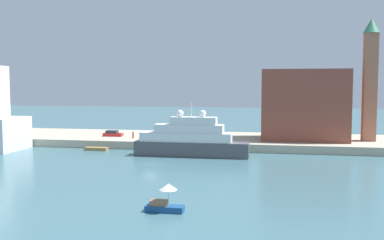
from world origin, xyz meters
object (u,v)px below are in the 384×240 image
(large_yacht, at_px, (190,141))
(harbor_building, at_px, (304,105))
(work_barge, at_px, (96,149))
(bell_tower, at_px, (370,76))
(parked_car, at_px, (113,134))
(mooring_bollard, at_px, (205,141))
(small_motorboat, at_px, (165,200))
(person_figure, at_px, (133,135))

(large_yacht, xyz_separation_m, harbor_building, (22.40, 17.42, 6.35))
(work_barge, distance_m, harbor_building, 46.30)
(work_barge, xyz_separation_m, bell_tower, (57.04, 13.41, 15.38))
(bell_tower, xyz_separation_m, parked_car, (-57.64, -2.15, -13.40))
(large_yacht, xyz_separation_m, bell_tower, (36.06, 17.48, 12.62))
(parked_car, height_order, mooring_bollard, parked_car)
(harbor_building, relative_size, mooring_bollard, 20.75)
(large_yacht, relative_size, bell_tower, 0.84)
(mooring_bollard, bearing_deg, small_motorboat, -86.47)
(small_motorboat, bearing_deg, work_barge, 121.59)
(large_yacht, height_order, bell_tower, bell_tower)
(harbor_building, height_order, person_figure, harbor_building)
(harbor_building, bearing_deg, bell_tower, 0.24)
(harbor_building, bearing_deg, large_yacht, -142.13)
(bell_tower, bearing_deg, large_yacht, -154.14)
(harbor_building, distance_m, parked_car, 44.60)
(harbor_building, xyz_separation_m, mooring_bollard, (-20.68, -9.91, -7.29))
(person_figure, bearing_deg, bell_tower, 5.68)
(small_motorboat, distance_m, mooring_bollard, 44.96)
(large_yacht, height_order, person_figure, large_yacht)
(person_figure, distance_m, mooring_bollard, 17.97)
(work_barge, bearing_deg, person_figure, 56.86)
(person_figure, bearing_deg, large_yacht, -38.39)
(large_yacht, distance_m, work_barge, 21.55)
(small_motorboat, relative_size, harbor_building, 0.23)
(parked_car, xyz_separation_m, person_figure, (6.00, -2.98, 0.17))
(small_motorboat, relative_size, person_figure, 2.51)
(harbor_building, bearing_deg, small_motorboat, -108.11)
(large_yacht, distance_m, mooring_bollard, 7.76)
(mooring_bollard, bearing_deg, large_yacht, -102.95)
(large_yacht, bearing_deg, small_motorboat, -83.14)
(parked_car, bearing_deg, bell_tower, 2.14)
(parked_car, bearing_deg, mooring_bollard, -18.54)
(work_barge, relative_size, person_figure, 2.91)
(harbor_building, distance_m, bell_tower, 15.03)
(large_yacht, height_order, small_motorboat, large_yacht)
(small_motorboat, xyz_separation_m, person_figure, (-20.07, 49.70, 1.22))
(small_motorboat, height_order, harbor_building, harbor_building)
(work_barge, distance_m, parked_car, 11.45)
(work_barge, xyz_separation_m, mooring_bollard, (22.71, 3.44, 1.82))
(small_motorboat, relative_size, mooring_bollard, 4.73)
(harbor_building, distance_m, person_figure, 38.94)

